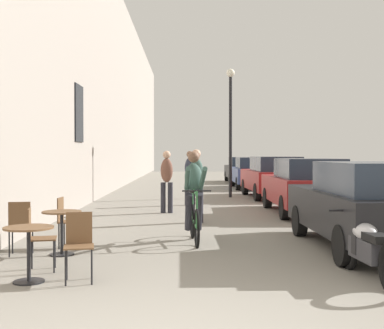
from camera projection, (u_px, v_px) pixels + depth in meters
The scene contains 18 objects.
building_facade_left at pixel (87, 65), 18.07m from camera, with size 0.54×68.00×9.59m.
cafe_table_near at pixel (28, 242), 6.65m from camera, with size 0.64×0.64×0.72m.
cafe_chair_near_toward_street at pixel (79, 241), 6.74m from camera, with size 0.44×0.44×0.89m.
cafe_chair_near_toward_wall at pixel (37, 235), 7.29m from camera, with size 0.45×0.45×0.89m.
cafe_table_mid at pixel (62, 223), 8.46m from camera, with size 0.64×0.64×0.72m.
cafe_chair_mid_toward_street at pixel (20, 224), 8.38m from camera, with size 0.44×0.44×0.89m.
cafe_chair_mid_toward_wall at pixel (66, 219), 9.11m from camera, with size 0.40×0.40×0.89m.
cyclist_on_bicycle at pixel (194, 199), 9.79m from camera, with size 0.52×1.76×1.74m.
pedestrian_near at pixel (196, 181), 12.44m from camera, with size 0.35×0.26×1.77m.
pedestrian_mid at pixel (167, 178), 14.47m from camera, with size 0.35×0.25×1.75m.
pedestrian_far at pixel (190, 175), 16.69m from camera, with size 0.37×0.28×1.75m.
street_lamp at pixel (230, 116), 19.66m from camera, with size 0.32×0.32×4.90m.
parked_car_nearest at pixel (367, 204), 8.89m from camera, with size 1.85×4.30×1.52m.
parked_car_second at pixel (305, 185), 14.25m from camera, with size 1.85×4.32×1.53m.
parked_car_third at pixel (273, 176), 19.45m from camera, with size 1.98×4.44×1.56m.
parked_car_fourth at pixel (252, 172), 24.77m from camera, with size 1.80×4.21×1.50m.
parked_car_fifth at pixel (242, 169), 29.99m from camera, with size 1.78×4.16×1.48m.
parked_motorcycle at pixel (368, 250), 6.76m from camera, with size 0.62×2.15×0.92m.
Camera 1 is at (0.00, -4.19, 1.66)m, focal length 48.31 mm.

